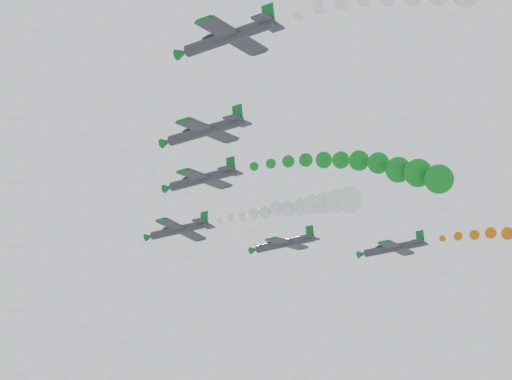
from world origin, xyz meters
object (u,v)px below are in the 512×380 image
at_px(airplane_right_inner, 284,243).
at_px(airplane_right_outer, 393,248).
at_px(airplane_lead, 178,230).
at_px(airplane_trailing, 227,37).
at_px(airplane_left_inner, 201,179).
at_px(airplane_left_outer, 204,131).

bearing_deg(airplane_right_inner, airplane_right_outer, -49.22).
bearing_deg(airplane_lead, airplane_trailing, -139.07).
relative_size(airplane_lead, airplane_left_inner, 1.00).
distance_m(airplane_lead, airplane_left_outer, 31.11).
distance_m(airplane_left_inner, airplane_left_outer, 14.44).
bearing_deg(airplane_right_outer, airplane_left_inner, 163.21).
bearing_deg(airplane_lead, airplane_left_inner, -134.86).
distance_m(airplane_left_inner, airplane_right_inner, 23.47).
relative_size(airplane_right_outer, airplane_trailing, 1.00).
xyz_separation_m(airplane_lead, airplane_left_inner, (-11.85, -11.91, 0.19)).
bearing_deg(airplane_left_outer, airplane_right_outer, -2.30).
bearing_deg(airplane_right_outer, airplane_right_inner, 130.78).
xyz_separation_m(airplane_left_outer, airplane_right_outer, (45.56, -1.83, 0.89)).
distance_m(airplane_left_outer, airplane_right_outer, 45.61).
bearing_deg(airplane_right_inner, airplane_lead, 139.10).
distance_m(airplane_left_outer, airplane_trailing, 16.82).
bearing_deg(airplane_left_inner, airplane_right_outer, -16.79).
distance_m(airplane_lead, airplane_trailing, 47.90).
height_order(airplane_right_inner, airplane_left_outer, airplane_right_inner).
xyz_separation_m(airplane_lead, airplane_right_outer, (22.00, -22.12, 0.07)).
height_order(airplane_left_outer, airplane_trailing, airplane_trailing).
xyz_separation_m(airplane_left_inner, airplane_left_outer, (-11.71, -8.39, -1.01)).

